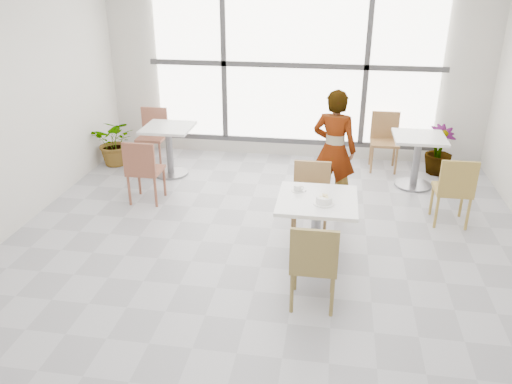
# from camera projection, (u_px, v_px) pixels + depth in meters

# --- Properties ---
(floor) EXTENTS (7.00, 7.00, 0.00)m
(floor) POSITION_uv_depth(u_px,v_px,m) (260.00, 267.00, 5.32)
(floor) COLOR #9E9EA5
(floor) RESTS_ON ground
(wall_back) EXTENTS (6.00, 0.00, 6.00)m
(wall_back) POSITION_uv_depth(u_px,v_px,m) (294.00, 64.00, 7.87)
(wall_back) COLOR silver
(wall_back) RESTS_ON ground
(window) EXTENTS (4.60, 0.07, 2.52)m
(window) POSITION_uv_depth(u_px,v_px,m) (294.00, 65.00, 7.81)
(window) COLOR white
(window) RESTS_ON ground
(main_table) EXTENTS (0.80, 0.80, 0.75)m
(main_table) POSITION_uv_depth(u_px,v_px,m) (316.00, 219.00, 5.20)
(main_table) COLOR white
(main_table) RESTS_ON ground
(chair_near) EXTENTS (0.42, 0.42, 0.87)m
(chair_near) POSITION_uv_depth(u_px,v_px,m) (314.00, 261.00, 4.50)
(chair_near) COLOR olive
(chair_near) RESTS_ON ground
(chair_far) EXTENTS (0.42, 0.42, 0.87)m
(chair_far) POSITION_uv_depth(u_px,v_px,m) (311.00, 195.00, 5.80)
(chair_far) COLOR olive
(chair_far) RESTS_ON ground
(oatmeal_bowl) EXTENTS (0.21, 0.21, 0.09)m
(oatmeal_bowl) POSITION_uv_depth(u_px,v_px,m) (324.00, 200.00, 4.98)
(oatmeal_bowl) COLOR white
(oatmeal_bowl) RESTS_ON main_table
(coffee_cup) EXTENTS (0.16, 0.13, 0.07)m
(coffee_cup) POSITION_uv_depth(u_px,v_px,m) (298.00, 188.00, 5.27)
(coffee_cup) COLOR silver
(coffee_cup) RESTS_ON main_table
(person) EXTENTS (0.63, 0.49, 1.54)m
(person) POSITION_uv_depth(u_px,v_px,m) (334.00, 150.00, 6.41)
(person) COLOR black
(person) RESTS_ON ground
(bg_table_left) EXTENTS (0.70, 0.70, 0.75)m
(bg_table_left) POSITION_uv_depth(u_px,v_px,m) (169.00, 144.00, 7.52)
(bg_table_left) COLOR silver
(bg_table_left) RESTS_ON ground
(bg_table_right) EXTENTS (0.70, 0.70, 0.75)m
(bg_table_right) POSITION_uv_depth(u_px,v_px,m) (417.00, 154.00, 7.10)
(bg_table_right) COLOR white
(bg_table_right) RESTS_ON ground
(bg_chair_left_near) EXTENTS (0.42, 0.42, 0.87)m
(bg_chair_left_near) POSITION_uv_depth(u_px,v_px,m) (143.00, 168.00, 6.58)
(bg_chair_left_near) COLOR brown
(bg_chair_left_near) RESTS_ON ground
(bg_chair_left_far) EXTENTS (0.42, 0.42, 0.87)m
(bg_chair_left_far) POSITION_uv_depth(u_px,v_px,m) (153.00, 132.00, 8.00)
(bg_chair_left_far) COLOR #9F5E48
(bg_chair_left_far) RESTS_ON ground
(bg_chair_right_near) EXTENTS (0.42, 0.42, 0.87)m
(bg_chair_right_near) POSITION_uv_depth(u_px,v_px,m) (454.00, 187.00, 5.99)
(bg_chair_right_near) COLOR #A2833C
(bg_chair_right_near) RESTS_ON ground
(bg_chair_right_far) EXTENTS (0.42, 0.42, 0.87)m
(bg_chair_right_far) POSITION_uv_depth(u_px,v_px,m) (384.00, 137.00, 7.77)
(bg_chair_right_far) COLOR olive
(bg_chair_right_far) RESTS_ON ground
(plant_left) EXTENTS (0.74, 0.66, 0.75)m
(plant_left) POSITION_uv_depth(u_px,v_px,m) (116.00, 142.00, 7.94)
(plant_left) COLOR #527641
(plant_left) RESTS_ON ground
(plant_right) EXTENTS (0.51, 0.51, 0.74)m
(plant_right) POSITION_uv_depth(u_px,v_px,m) (439.00, 150.00, 7.60)
(plant_right) COLOR #45743D
(plant_right) RESTS_ON ground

